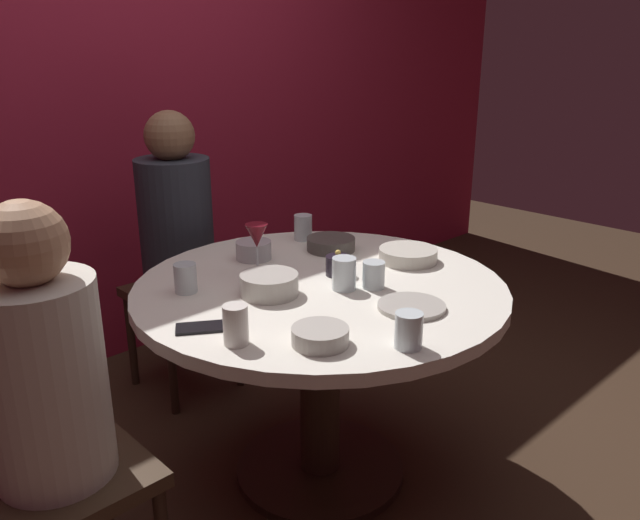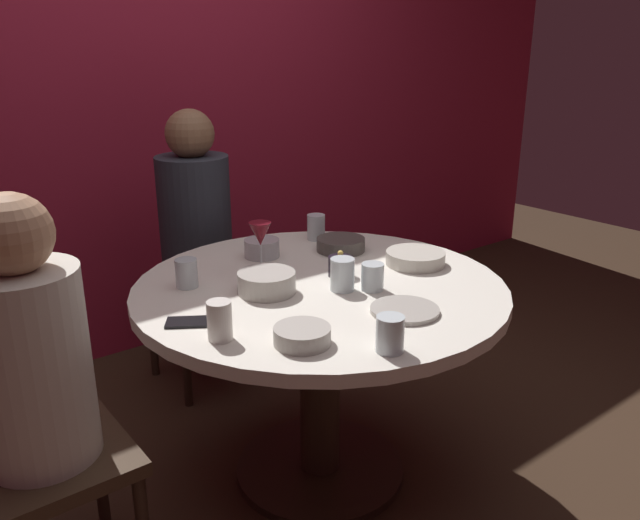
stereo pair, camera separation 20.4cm
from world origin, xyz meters
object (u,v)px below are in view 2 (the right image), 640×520
bowl_rice_portion (341,244)px  cup_far_edge (342,274)px  seated_diner_left (32,369)px  bowl_salad_center (302,336)px  cup_center_front (220,321)px  dining_table (320,331)px  seated_diner_back (195,222)px  wine_glass (260,236)px  candle_holder (340,266)px  cell_phone (191,322)px  bowl_small_white (415,258)px  cup_by_left_diner (187,273)px  bowl_sauce_side (267,282)px  cup_near_candle (390,334)px  dinner_plate (405,310)px  cup_by_right_diner (373,277)px  cup_beside_wine (316,227)px  bowl_serving_large (263,248)px

bowl_rice_portion → cup_far_edge: (-0.25, -0.31, 0.03)m
seated_diner_left → bowl_salad_center: size_ratio=7.68×
cup_center_front → dining_table: bearing=19.8°
seated_diner_back → wine_glass: 0.67m
candle_holder → cell_phone: size_ratio=0.63×
seated_diner_back → bowl_salad_center: seated_diner_back is taller
seated_diner_back → bowl_small_white: size_ratio=5.86×
bowl_salad_center → bowl_rice_portion: bearing=43.1°
cell_phone → cup_by_left_diner: (0.12, 0.26, 0.04)m
dining_table → seated_diner_left: bearing=180.0°
seated_diner_back → cup_far_edge: seated_diner_back is taller
cell_phone → bowl_sauce_side: bowl_sauce_side is taller
bowl_sauce_side → cup_near_candle: (0.03, -0.53, 0.01)m
dinner_plate → bowl_small_white: bearing=40.0°
bowl_small_white → bowl_sauce_side: size_ratio=1.15×
seated_diner_back → candle_holder: bearing=6.6°
dining_table → bowl_sauce_side: bearing=167.9°
seated_diner_back → bowl_small_white: 1.00m
candle_holder → bowl_sauce_side: bearing=175.1°
cup_by_right_diner → cup_far_edge: cup_far_edge is taller
seated_diner_back → bowl_sauce_side: bearing=-12.3°
seated_diner_back → cup_beside_wine: (0.29, -0.47, 0.03)m
bowl_rice_portion → cup_near_candle: (-0.43, -0.71, 0.02)m
bowl_sauce_side → cup_near_candle: size_ratio=1.91×
cup_by_right_diner → bowl_sauce_side: bearing=146.3°
dining_table → wine_glass: 0.37m
cup_far_edge → cell_phone: bearing=172.8°
cell_phone → bowl_sauce_side: (0.29, 0.06, 0.03)m
candle_holder → cell_phone: candle_holder is taller
cell_phone → cup_beside_wine: size_ratio=1.39×
cup_near_candle → cup_far_edge: cup_far_edge is taller
candle_holder → cup_center_front: cup_center_front is taller
seated_diner_back → cup_far_edge: size_ratio=11.74×
cup_by_left_diner → bowl_rice_portion: bearing=-1.1°
seated_diner_left → dinner_plate: (0.94, -0.34, 0.02)m
bowl_rice_portion → cup_near_candle: size_ratio=1.92×
bowl_serving_large → bowl_small_white: 0.55m
seated_diner_left → bowl_serving_large: bearing=21.1°
candle_holder → bowl_small_white: size_ratio=0.43×
cup_by_left_diner → bowl_salad_center: bearing=-84.9°
dinner_plate → bowl_rice_portion: bearing=68.2°
seated_diner_left → cup_near_candle: seated_diner_left is taller
dinner_plate → seated_diner_left: bearing=160.3°
bowl_small_white → cup_near_candle: bearing=-141.4°
seated_diner_left → bowl_salad_center: (0.59, -0.32, 0.04)m
candle_holder → bowl_serving_large: 0.34m
cell_phone → cup_near_candle: (0.32, -0.46, 0.04)m
cup_by_right_diner → cup_beside_wine: size_ratio=0.86×
cup_by_left_diner → dinner_plate: bearing=-54.9°
cell_phone → bowl_salad_center: (0.17, -0.29, 0.02)m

